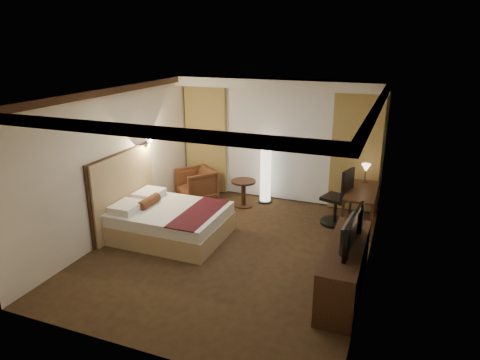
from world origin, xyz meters
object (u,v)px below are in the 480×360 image
at_px(television, 346,224).
at_px(armchair, 197,183).
at_px(office_chair, 336,196).
at_px(dresser, 344,269).
at_px(bed, 171,223).
at_px(floor_lamp, 266,170).
at_px(desk, 360,208).
at_px(side_table, 243,193).

bearing_deg(television, armchair, 58.83).
xyz_separation_m(office_chair, dresser, (0.52, -2.37, -0.21)).
height_order(bed, armchair, armchair).
height_order(floor_lamp, office_chair, floor_lamp).
bearing_deg(office_chair, bed, -130.10).
distance_m(desk, dresser, 2.42).
bearing_deg(bed, armchair, 103.11).
xyz_separation_m(armchair, side_table, (1.15, -0.03, -0.09)).
bearing_deg(television, desk, 5.01).
distance_m(desk, office_chair, 0.51).
relative_size(armchair, television, 0.71).
height_order(bed, side_table, side_table).
height_order(side_table, office_chair, office_chair).
distance_m(office_chair, television, 2.47).
bearing_deg(desk, armchair, 176.85).
height_order(side_table, floor_lamp, floor_lamp).
bearing_deg(floor_lamp, desk, -15.35).
bearing_deg(dresser, bed, 168.03).
height_order(bed, television, television).
bearing_deg(dresser, desk, 91.18).
distance_m(bed, side_table, 2.03).
bearing_deg(office_chair, floor_lamp, 177.07).
xyz_separation_m(armchair, dresser, (3.67, -2.62, -0.01)).
xyz_separation_m(bed, floor_lamp, (1.06, 2.32, 0.46)).
bearing_deg(television, bed, 82.46).
xyz_separation_m(bed, armchair, (-0.45, 1.94, 0.10)).
distance_m(floor_lamp, television, 3.69).
xyz_separation_m(side_table, office_chair, (2.01, -0.22, 0.29)).
xyz_separation_m(side_table, dresser, (2.53, -2.59, 0.08)).
bearing_deg(side_table, desk, -3.85).
relative_size(side_table, desk, 0.45).
distance_m(floor_lamp, dresser, 3.72).
relative_size(bed, television, 1.76).
bearing_deg(bed, television, -12.08).
xyz_separation_m(side_table, television, (2.50, -2.59, 0.78)).
bearing_deg(television, dresser, -85.46).
distance_m(bed, floor_lamp, 2.59).
distance_m(bed, office_chair, 3.20).
height_order(bed, dresser, dresser).
height_order(side_table, desk, desk).
bearing_deg(side_table, floor_lamp, 48.63).
distance_m(side_table, desk, 2.48).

